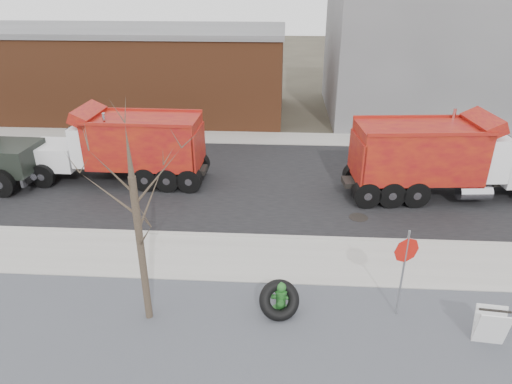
# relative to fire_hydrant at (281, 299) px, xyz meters

# --- Properties ---
(ground) EXTENTS (120.00, 120.00, 0.00)m
(ground) POSITION_rel_fire_hydrant_xyz_m (-0.20, 2.16, -0.42)
(ground) COLOR #383328
(ground) RESTS_ON ground
(gravel_verge) EXTENTS (60.00, 5.00, 0.03)m
(gravel_verge) POSITION_rel_fire_hydrant_xyz_m (-0.20, -1.34, -0.41)
(gravel_verge) COLOR slate
(gravel_verge) RESTS_ON ground
(sidewalk) EXTENTS (60.00, 2.50, 0.06)m
(sidewalk) POSITION_rel_fire_hydrant_xyz_m (-0.20, 2.41, -0.39)
(sidewalk) COLOR #9E9B93
(sidewalk) RESTS_ON ground
(curb) EXTENTS (60.00, 0.15, 0.11)m
(curb) POSITION_rel_fire_hydrant_xyz_m (-0.20, 3.71, -0.37)
(curb) COLOR #9E9B93
(curb) RESTS_ON ground
(road) EXTENTS (60.00, 9.40, 0.02)m
(road) POSITION_rel_fire_hydrant_xyz_m (-0.20, 8.46, -0.41)
(road) COLOR black
(road) RESTS_ON ground
(far_sidewalk) EXTENTS (60.00, 2.00, 0.06)m
(far_sidewalk) POSITION_rel_fire_hydrant_xyz_m (-0.20, 14.16, -0.39)
(far_sidewalk) COLOR #9E9B93
(far_sidewalk) RESTS_ON ground
(building_grey) EXTENTS (12.00, 10.00, 8.00)m
(building_grey) POSITION_rel_fire_hydrant_xyz_m (8.80, 20.16, 3.58)
(building_grey) COLOR gray
(building_grey) RESTS_ON ground
(building_brick) EXTENTS (20.20, 8.20, 5.30)m
(building_brick) POSITION_rel_fire_hydrant_xyz_m (-10.20, 19.16, 2.23)
(building_brick) COLOR brown
(building_brick) RESTS_ON ground
(bare_tree) EXTENTS (3.20, 3.20, 5.20)m
(bare_tree) POSITION_rel_fire_hydrant_xyz_m (-3.40, -0.44, 2.87)
(bare_tree) COLOR #382D23
(bare_tree) RESTS_ON ground
(fire_hydrant) EXTENTS (0.51, 0.50, 0.92)m
(fire_hydrant) POSITION_rel_fire_hydrant_xyz_m (0.00, 0.00, 0.00)
(fire_hydrant) COLOR #2A6928
(fire_hydrant) RESTS_ON ground
(truck_tire) EXTENTS (1.27, 1.12, 1.04)m
(truck_tire) POSITION_rel_fire_hydrant_xyz_m (-0.04, -0.13, 0.05)
(truck_tire) COLOR black
(truck_tire) RESTS_ON ground
(stop_sign) EXTENTS (0.66, 0.26, 2.53)m
(stop_sign) POSITION_rel_fire_hydrant_xyz_m (3.03, 0.07, 1.32)
(stop_sign) COLOR gray
(stop_sign) RESTS_ON ground
(sandwich_board) EXTENTS (0.75, 0.52, 0.99)m
(sandwich_board) POSITION_rel_fire_hydrant_xyz_m (4.99, -0.85, 0.10)
(sandwich_board) COLOR white
(sandwich_board) RESTS_ON ground
(dump_truck_red_a) EXTENTS (8.31, 2.93, 3.33)m
(dump_truck_red_a) POSITION_rel_fire_hydrant_xyz_m (6.18, 7.47, 1.27)
(dump_truck_red_a) COLOR black
(dump_truck_red_a) RESTS_ON ground
(dump_truck_red_b) EXTENTS (7.63, 2.34, 3.22)m
(dump_truck_red_b) POSITION_rel_fire_hydrant_xyz_m (-6.71, 8.14, 1.22)
(dump_truck_red_b) COLOR black
(dump_truck_red_b) RESTS_ON ground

